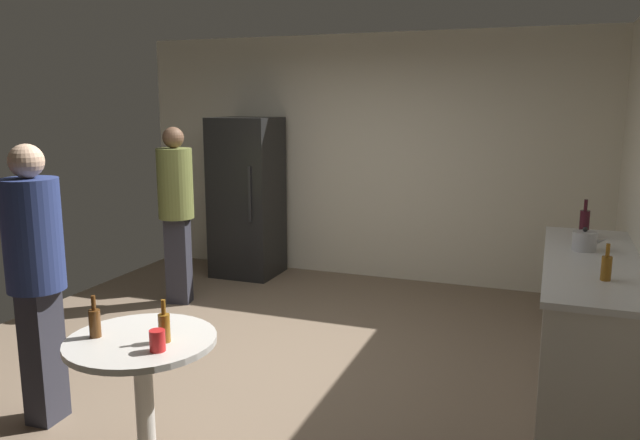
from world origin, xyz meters
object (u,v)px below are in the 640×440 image
beer_bottle_brown (95,322)px  foreground_table (142,357)px  refrigerator (247,197)px  plastic_cup_red (157,341)px  person_in_olive_shirt (176,201)px  kettle (585,241)px  beer_bottle_amber (164,327)px  beer_bottle_on_counter (606,267)px  wine_bottle_on_counter (584,223)px  person_in_navy_shirt (35,263)px

beer_bottle_brown → foreground_table: bearing=16.0°
refrigerator → foreground_table: refrigerator is taller
plastic_cup_red → person_in_olive_shirt: bearing=121.4°
foreground_table → person_in_olive_shirt: person_in_olive_shirt is taller
foreground_table → kettle: bearing=44.7°
beer_bottle_amber → person_in_olive_shirt: 2.95m
refrigerator → beer_bottle_brown: bearing=-75.0°
kettle → beer_bottle_on_counter: beer_bottle_on_counter is taller
wine_bottle_on_counter → person_in_olive_shirt: (-3.67, -0.21, 0.00)m
beer_bottle_amber → wine_bottle_on_counter: bearing=52.0°
person_in_navy_shirt → person_in_olive_shirt: (-0.52, 2.30, 0.00)m
wine_bottle_on_counter → plastic_cup_red: bearing=-126.4°
plastic_cup_red → person_in_olive_shirt: (-1.59, 2.61, 0.23)m
beer_bottle_on_counter → plastic_cup_red: (-2.16, -1.55, -0.19)m
beer_bottle_on_counter → beer_bottle_brown: (-2.58, -1.51, -0.17)m
beer_bottle_amber → beer_bottle_on_counter: bearing=33.2°
beer_bottle_on_counter → person_in_olive_shirt: size_ratio=0.13×
beer_bottle_on_counter → foreground_table: beer_bottle_on_counter is taller
wine_bottle_on_counter → person_in_olive_shirt: size_ratio=0.18×
refrigerator → foreground_table: 3.89m
refrigerator → beer_bottle_on_counter: bearing=-32.0°
refrigerator → person_in_olive_shirt: size_ratio=1.04×
refrigerator → beer_bottle_amber: 3.93m
foreground_table → beer_bottle_on_counter: bearing=31.5°
person_in_olive_shirt → person_in_navy_shirt: bearing=0.7°
refrigerator → person_in_navy_shirt: (0.36, -3.49, 0.12)m
foreground_table → beer_bottle_amber: 0.24m
beer_bottle_on_counter → person_in_navy_shirt: person_in_navy_shirt is taller
refrigerator → beer_bottle_brown: size_ratio=7.83×
kettle → plastic_cup_red: 3.13m
beer_bottle_amber → person_in_navy_shirt: size_ratio=0.13×
wine_bottle_on_counter → beer_bottle_brown: bearing=-132.1°
kettle → wine_bottle_on_counter: wine_bottle_on_counter is taller
beer_bottle_on_counter → person_in_navy_shirt: bearing=-158.9°
wine_bottle_on_counter → person_in_navy_shirt: bearing=-141.4°
kettle → refrigerator: bearing=157.5°
beer_bottle_on_counter → plastic_cup_red: 2.67m
person_in_olive_shirt → beer_bottle_amber: bearing=19.9°
plastic_cup_red → person_in_olive_shirt: 3.07m
beer_bottle_on_counter → person_in_olive_shirt: 3.90m
foreground_table → beer_bottle_brown: beer_bottle_brown is taller
wine_bottle_on_counter → beer_bottle_on_counter: size_ratio=1.35×
wine_bottle_on_counter → beer_bottle_amber: size_ratio=1.35×
wine_bottle_on_counter → plastic_cup_red: (-2.08, -2.82, -0.23)m
refrigerator → beer_bottle_amber: bearing=-69.3°
person_in_navy_shirt → refrigerator: bearing=93.1°
beer_bottle_brown → person_in_navy_shirt: size_ratio=0.13×
beer_bottle_amber → person_in_navy_shirt: (-1.03, 0.19, 0.20)m
kettle → foreground_table: size_ratio=0.30×
plastic_cup_red → beer_bottle_amber: bearing=107.6°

